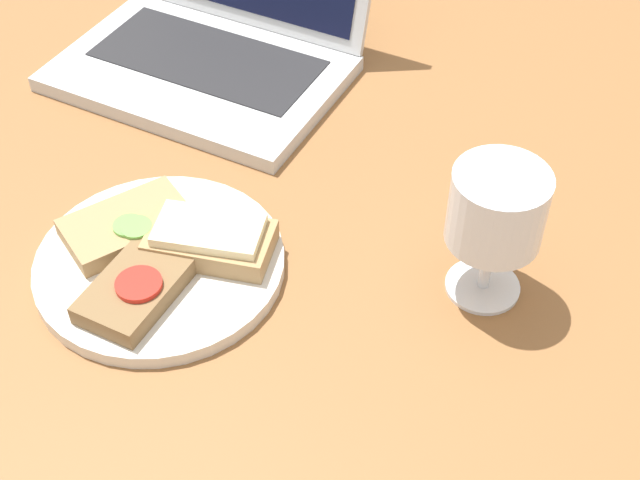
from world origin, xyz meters
TOP-DOWN VIEW (x-y plane):
  - wooden_table at (0.00, 0.00)cm, footprint 140.00×140.00cm
  - plate at (-11.26, -7.87)cm, footprint 23.08×23.08cm
  - sandwich_with_cheese at (-7.59, -4.70)cm, footprint 12.63×8.97cm
  - sandwich_with_cucumber at (-15.78, -6.31)cm, footprint 11.65×13.45cm
  - sandwich_with_tomato at (-10.30, -12.64)cm, footprint 6.49×10.22cm
  - wine_glass at (16.08, 3.73)cm, footprint 8.33×8.33cm
  - laptop at (-24.55, 23.86)cm, footprint 32.12×28.10cm

SIDE VIEW (x-z plane):
  - wooden_table at x=0.00cm, z-range 0.00..3.00cm
  - plate at x=-11.26cm, z-range 3.00..4.41cm
  - sandwich_with_cucumber at x=-15.78cm, z-range 4.27..6.47cm
  - sandwich_with_tomato at x=-10.30cm, z-range 4.24..6.63cm
  - sandwich_with_cheese at x=-7.59cm, z-range 4.31..7.41cm
  - laptop at x=-24.55cm, z-range -3.81..19.14cm
  - wine_glass at x=16.08cm, z-range 5.75..19.14cm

